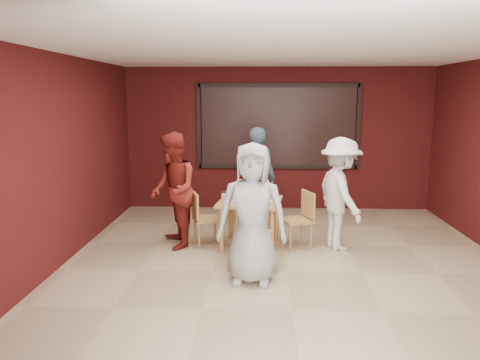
{
  "coord_description": "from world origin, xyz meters",
  "views": [
    {
      "loc": [
        -0.36,
        -5.76,
        2.25
      ],
      "look_at": [
        -0.64,
        1.0,
        1.02
      ],
      "focal_mm": 35.0,
      "sensor_mm": 36.0,
      "label": 1
    }
  ],
  "objects_px": {
    "chair_back": "(254,204)",
    "chair_left": "(203,216)",
    "diner_left": "(173,190)",
    "diner_right": "(340,194)",
    "diner_front": "(252,214)",
    "chair_front": "(254,231)",
    "dining_table": "(250,206)",
    "diner_back": "(257,178)",
    "chair_right": "(301,216)"
  },
  "relations": [
    {
      "from": "chair_front",
      "to": "diner_front",
      "type": "height_order",
      "value": "diner_front"
    },
    {
      "from": "dining_table",
      "to": "chair_left",
      "type": "height_order",
      "value": "dining_table"
    },
    {
      "from": "dining_table",
      "to": "diner_back",
      "type": "relative_size",
      "value": 0.58
    },
    {
      "from": "dining_table",
      "to": "diner_front",
      "type": "height_order",
      "value": "diner_front"
    },
    {
      "from": "dining_table",
      "to": "chair_back",
      "type": "bearing_deg",
      "value": 86.51
    },
    {
      "from": "chair_left",
      "to": "diner_back",
      "type": "height_order",
      "value": "diner_back"
    },
    {
      "from": "dining_table",
      "to": "diner_front",
      "type": "xyz_separation_m",
      "value": [
        0.05,
        -1.33,
        0.22
      ]
    },
    {
      "from": "chair_right",
      "to": "diner_left",
      "type": "xyz_separation_m",
      "value": [
        -1.9,
        -0.05,
        0.39
      ]
    },
    {
      "from": "dining_table",
      "to": "chair_back",
      "type": "distance_m",
      "value": 0.83
    },
    {
      "from": "diner_front",
      "to": "diner_back",
      "type": "bearing_deg",
      "value": 94.43
    },
    {
      "from": "diner_front",
      "to": "diner_right",
      "type": "bearing_deg",
      "value": 51.8
    },
    {
      "from": "diner_right",
      "to": "chair_back",
      "type": "bearing_deg",
      "value": 40.61
    },
    {
      "from": "chair_back",
      "to": "diner_back",
      "type": "distance_m",
      "value": 0.49
    },
    {
      "from": "chair_left",
      "to": "diner_front",
      "type": "height_order",
      "value": "diner_front"
    },
    {
      "from": "chair_front",
      "to": "chair_right",
      "type": "bearing_deg",
      "value": 51.44
    },
    {
      "from": "chair_left",
      "to": "chair_right",
      "type": "distance_m",
      "value": 1.47
    },
    {
      "from": "chair_front",
      "to": "diner_left",
      "type": "xyz_separation_m",
      "value": [
        -1.21,
        0.82,
        0.37
      ]
    },
    {
      "from": "chair_front",
      "to": "chair_back",
      "type": "xyz_separation_m",
      "value": [
        -0.02,
        1.66,
        -0.02
      ]
    },
    {
      "from": "chair_front",
      "to": "diner_left",
      "type": "distance_m",
      "value": 1.51
    },
    {
      "from": "chair_left",
      "to": "chair_right",
      "type": "relative_size",
      "value": 0.97
    },
    {
      "from": "chair_left",
      "to": "diner_right",
      "type": "xyz_separation_m",
      "value": [
        2.04,
        -0.05,
        0.37
      ]
    },
    {
      "from": "chair_back",
      "to": "chair_left",
      "type": "height_order",
      "value": "chair_back"
    },
    {
      "from": "diner_back",
      "to": "diner_front",
      "type": "bearing_deg",
      "value": 107.24
    },
    {
      "from": "chair_back",
      "to": "diner_front",
      "type": "distance_m",
      "value": 2.18
    },
    {
      "from": "chair_front",
      "to": "chair_left",
      "type": "xyz_separation_m",
      "value": [
        -0.78,
        0.88,
        -0.03
      ]
    },
    {
      "from": "chair_front",
      "to": "diner_back",
      "type": "distance_m",
      "value": 1.98
    },
    {
      "from": "chair_left",
      "to": "chair_front",
      "type": "bearing_deg",
      "value": -48.52
    },
    {
      "from": "diner_back",
      "to": "diner_left",
      "type": "bearing_deg",
      "value": 60.53
    },
    {
      "from": "chair_left",
      "to": "diner_left",
      "type": "relative_size",
      "value": 0.47
    },
    {
      "from": "dining_table",
      "to": "chair_front",
      "type": "distance_m",
      "value": 0.86
    },
    {
      "from": "chair_back",
      "to": "diner_right",
      "type": "xyz_separation_m",
      "value": [
        1.27,
        -0.82,
        0.36
      ]
    },
    {
      "from": "chair_back",
      "to": "diner_right",
      "type": "height_order",
      "value": "diner_right"
    },
    {
      "from": "chair_back",
      "to": "diner_right",
      "type": "bearing_deg",
      "value": -32.86
    },
    {
      "from": "diner_left",
      "to": "diner_right",
      "type": "bearing_deg",
      "value": 71.91
    },
    {
      "from": "diner_front",
      "to": "diner_right",
      "type": "relative_size",
      "value": 1.03
    },
    {
      "from": "chair_front",
      "to": "diner_right",
      "type": "distance_m",
      "value": 1.54
    },
    {
      "from": "chair_front",
      "to": "diner_back",
      "type": "height_order",
      "value": "diner_back"
    },
    {
      "from": "chair_left",
      "to": "diner_front",
      "type": "bearing_deg",
      "value": -60.82
    },
    {
      "from": "dining_table",
      "to": "chair_right",
      "type": "xyz_separation_m",
      "value": [
        0.76,
        0.03,
        -0.15
      ]
    },
    {
      "from": "chair_right",
      "to": "diner_front",
      "type": "bearing_deg",
      "value": -117.5
    },
    {
      "from": "chair_back",
      "to": "chair_left",
      "type": "relative_size",
      "value": 1.02
    },
    {
      "from": "chair_front",
      "to": "diner_back",
      "type": "bearing_deg",
      "value": 88.99
    },
    {
      "from": "chair_right",
      "to": "diner_back",
      "type": "distance_m",
      "value": 1.32
    },
    {
      "from": "diner_back",
      "to": "dining_table",
      "type": "bearing_deg",
      "value": 103.14
    },
    {
      "from": "diner_left",
      "to": "chair_right",
      "type": "bearing_deg",
      "value": 73.09
    },
    {
      "from": "chair_left",
      "to": "dining_table",
      "type": "bearing_deg",
      "value": -3.17
    },
    {
      "from": "chair_right",
      "to": "diner_back",
      "type": "height_order",
      "value": "diner_back"
    },
    {
      "from": "chair_back",
      "to": "diner_left",
      "type": "xyz_separation_m",
      "value": [
        -1.19,
        -0.84,
        0.39
      ]
    },
    {
      "from": "chair_right",
      "to": "chair_left",
      "type": "bearing_deg",
      "value": 179.46
    },
    {
      "from": "diner_front",
      "to": "diner_back",
      "type": "height_order",
      "value": "diner_back"
    }
  ]
}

